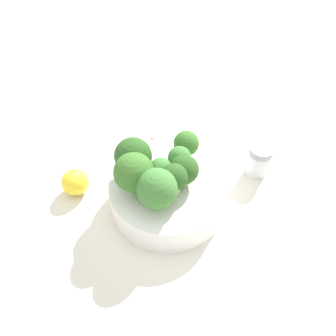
# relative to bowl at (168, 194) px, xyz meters

# --- Properties ---
(ground_plane) EXTENTS (3.00, 3.00, 0.00)m
(ground_plane) POSITION_rel_bowl_xyz_m (0.00, 0.00, -0.03)
(ground_plane) COLOR silver
(bowl) EXTENTS (0.19, 0.19, 0.05)m
(bowl) POSITION_rel_bowl_xyz_m (0.00, 0.00, 0.00)
(bowl) COLOR white
(bowl) RESTS_ON ground_plane
(broccoli_floret_0) EXTENTS (0.05, 0.05, 0.05)m
(broccoli_floret_0) POSITION_rel_bowl_xyz_m (0.02, -0.01, 0.05)
(broccoli_floret_0) COLOR #84AD66
(broccoli_floret_0) RESTS_ON bowl
(broccoli_floret_1) EXTENTS (0.06, 0.06, 0.07)m
(broccoli_floret_1) POSITION_rel_bowl_xyz_m (-0.03, -0.03, 0.06)
(broccoli_floret_1) COLOR #84AD66
(broccoli_floret_1) RESTS_ON bowl
(broccoli_floret_2) EXTENTS (0.04, 0.04, 0.05)m
(broccoli_floret_2) POSITION_rel_bowl_xyz_m (0.03, 0.02, 0.05)
(broccoli_floret_2) COLOR #7A9E5B
(broccoli_floret_2) RESTS_ON bowl
(broccoli_floret_3) EXTENTS (0.06, 0.06, 0.07)m
(broccoli_floret_3) POSITION_rel_bowl_xyz_m (-0.04, 0.04, 0.07)
(broccoli_floret_3) COLOR #84AD66
(broccoli_floret_3) RESTS_ON bowl
(broccoli_floret_4) EXTENTS (0.04, 0.04, 0.05)m
(broccoli_floret_4) POSITION_rel_bowl_xyz_m (0.05, 0.04, 0.06)
(broccoli_floret_4) COLOR #8EB770
(broccoli_floret_4) RESTS_ON bowl
(broccoli_floret_5) EXTENTS (0.04, 0.04, 0.06)m
(broccoli_floret_5) POSITION_rel_bowl_xyz_m (0.00, -0.02, 0.06)
(broccoli_floret_5) COLOR #84AD66
(broccoli_floret_5) RESTS_ON bowl
(broccoli_floret_6) EXTENTS (0.04, 0.04, 0.04)m
(broccoli_floret_6) POSITION_rel_bowl_xyz_m (-0.01, 0.01, 0.05)
(broccoli_floret_6) COLOR #84AD66
(broccoli_floret_6) RESTS_ON bowl
(broccoli_floret_7) EXTENTS (0.06, 0.06, 0.07)m
(broccoli_floret_7) POSITION_rel_bowl_xyz_m (-0.05, 0.01, 0.07)
(broccoli_floret_7) COLOR #7A9E5B
(broccoli_floret_7) RESTS_ON bowl
(pepper_shaker) EXTENTS (0.04, 0.04, 0.06)m
(pepper_shaker) POSITION_rel_bowl_xyz_m (0.18, -0.00, 0.00)
(pepper_shaker) COLOR silver
(pepper_shaker) RESTS_ON ground_plane
(lemon_wedge) EXTENTS (0.05, 0.05, 0.05)m
(lemon_wedge) POSITION_rel_bowl_xyz_m (-0.13, 0.09, -0.00)
(lemon_wedge) COLOR yellow
(lemon_wedge) RESTS_ON ground_plane
(almond_crumb_0) EXTENTS (0.01, 0.00, 0.01)m
(almond_crumb_0) POSITION_rel_bowl_xyz_m (0.04, 0.16, -0.02)
(almond_crumb_0) COLOR #AD7F4C
(almond_crumb_0) RESTS_ON ground_plane
(almond_crumb_1) EXTENTS (0.01, 0.01, 0.01)m
(almond_crumb_1) POSITION_rel_bowl_xyz_m (0.02, 0.14, -0.02)
(almond_crumb_1) COLOR #AD7F4C
(almond_crumb_1) RESTS_ON ground_plane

